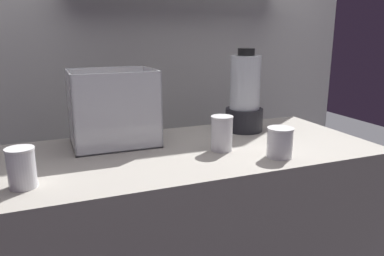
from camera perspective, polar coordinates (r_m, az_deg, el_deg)
counter at (r=1.63m, az=0.00°, el=-18.35°), size 1.40×0.64×0.90m
back_wall_unit at (r=2.10m, az=-7.81°, el=12.37°), size 2.60×0.24×2.50m
carrot_display_bin at (r=1.50m, az=-11.75°, el=0.92°), size 0.32×0.25×0.29m
blender_pitcher at (r=1.68m, az=7.93°, el=4.61°), size 0.17×0.17×0.36m
juice_cup_mango_far_left at (r=1.18m, az=-24.22°, el=-5.86°), size 0.08×0.08×0.12m
juice_cup_pomegranate_left at (r=1.41m, az=4.50°, el=-1.06°), size 0.08×0.08×0.13m
juice_cup_mango_middle at (r=1.36m, az=13.05°, el=-2.44°), size 0.09×0.09×0.11m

